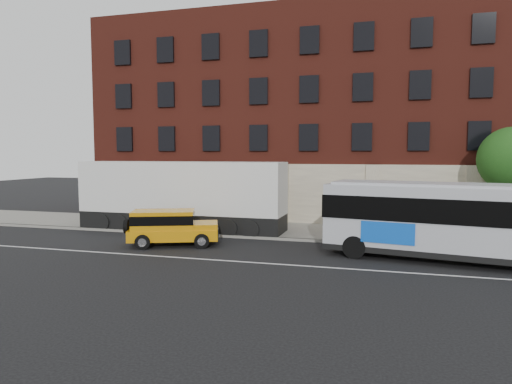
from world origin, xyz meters
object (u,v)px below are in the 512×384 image
(city_bus, at_px, (473,220))
(street_tree, at_px, (512,162))
(sign_pole, at_px, (129,209))
(shipping_container, at_px, (181,197))
(yellow_suv, at_px, (169,225))

(city_bus, bearing_deg, street_tree, 65.11)
(sign_pole, distance_m, street_tree, 22.49)
(street_tree, relative_size, shipping_container, 0.47)
(street_tree, distance_m, city_bus, 7.68)
(sign_pole, relative_size, city_bus, 0.19)
(street_tree, xyz_separation_m, shipping_container, (-19.06, -2.15, -2.25))
(sign_pole, distance_m, shipping_container, 3.28)
(yellow_suv, relative_size, shipping_container, 0.38)
(street_tree, bearing_deg, shipping_container, -173.56)
(sign_pole, height_order, city_bus, city_bus)
(sign_pole, height_order, yellow_suv, sign_pole)
(sign_pole, distance_m, yellow_suv, 5.34)
(shipping_container, bearing_deg, yellow_suv, -73.28)
(yellow_suv, bearing_deg, street_tree, 20.12)
(sign_pole, xyz_separation_m, street_tree, (22.04, 3.34, 2.96))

